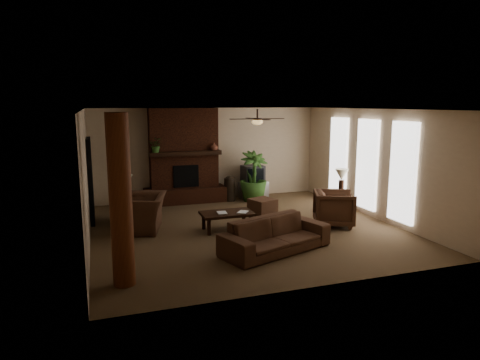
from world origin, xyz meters
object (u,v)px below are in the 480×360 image
object	(u,v)px
log_column	(121,201)
armchair_right	(334,207)
floor_plant	(253,187)
side_table_left	(129,211)
lamp_left	(126,183)
ottoman	(263,206)
coffee_table	(227,215)
sofa	(276,230)
tv_stand	(253,190)
armchair_left	(140,207)
side_table_right	(338,202)
floor_vase	(230,187)
lamp_right	(342,176)

from	to	relation	value
log_column	armchair_right	world-z (taller)	log_column
floor_plant	side_table_left	xyz separation A→B (m)	(-3.78, -1.20, -0.15)
lamp_left	side_table_left	bearing A→B (deg)	35.36
log_column	ottoman	distance (m)	5.39
coffee_table	side_table_left	size ratio (longest dim) A/B	2.18
sofa	tv_stand	xyz separation A→B (m)	(1.34, 4.87, -0.20)
ottoman	side_table_left	distance (m)	3.50
tv_stand	side_table_left	distance (m)	4.29
log_column	sofa	bearing A→B (deg)	12.90
armchair_left	floor_plant	distance (m)	4.11
armchair_right	lamp_left	xyz separation A→B (m)	(-4.74, 1.92, 0.53)
side_table_left	side_table_right	distance (m)	5.54
ottoman	floor_plant	bearing A→B (deg)	78.97
coffee_table	floor_vase	distance (m)	3.08
side_table_right	floor_plant	bearing A→B (deg)	129.42
armchair_left	tv_stand	world-z (taller)	armchair_left
side_table_left	lamp_right	size ratio (longest dim) A/B	0.85
floor_vase	side_table_left	world-z (taller)	floor_vase
sofa	lamp_left	size ratio (longest dim) A/B	3.53
tv_stand	floor_plant	size ratio (longest dim) A/B	0.56
log_column	coffee_table	bearing A→B (deg)	43.91
side_table_right	side_table_left	bearing A→B (deg)	171.02
side_table_left	side_table_right	xyz separation A→B (m)	(5.47, -0.86, 0.00)
lamp_right	floor_vase	bearing A→B (deg)	135.86
log_column	sofa	size ratio (longest dim) A/B	1.22
coffee_table	floor_plant	size ratio (longest dim) A/B	0.79
lamp_left	tv_stand	bearing A→B (deg)	22.98
lamp_left	armchair_left	bearing A→B (deg)	-72.30
lamp_left	side_table_right	size ratio (longest dim) A/B	1.18
coffee_table	lamp_left	world-z (taller)	lamp_left
tv_stand	sofa	bearing A→B (deg)	-118.70
coffee_table	ottoman	world-z (taller)	coffee_table
ottoman	tv_stand	size ratio (longest dim) A/B	0.71
sofa	ottoman	distance (m)	3.02
log_column	lamp_right	bearing A→B (deg)	26.77
ottoman	side_table_left	bearing A→B (deg)	174.82
sofa	floor_plant	bearing A→B (deg)	56.01
log_column	floor_vase	xyz separation A→B (m)	(3.47, 5.32, -0.97)
armchair_left	side_table_left	bearing A→B (deg)	-150.89
side_table_right	log_column	bearing A→B (deg)	-152.66
sofa	ottoman	size ratio (longest dim) A/B	3.82
sofa	armchair_right	size ratio (longest dim) A/B	2.45
floor_vase	floor_plant	bearing A→B (deg)	-19.13
armchair_left	side_table_right	xyz separation A→B (m)	(5.26, -0.03, -0.28)
log_column	armchair_left	size ratio (longest dim) A/B	2.19
armchair_left	armchair_right	world-z (taller)	armchair_left
floor_vase	side_table_right	bearing A→B (deg)	-44.07
floor_vase	ottoman	bearing A→B (deg)	-77.65
coffee_table	sofa	bearing A→B (deg)	-73.99
side_table_right	ottoman	bearing A→B (deg)	164.57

